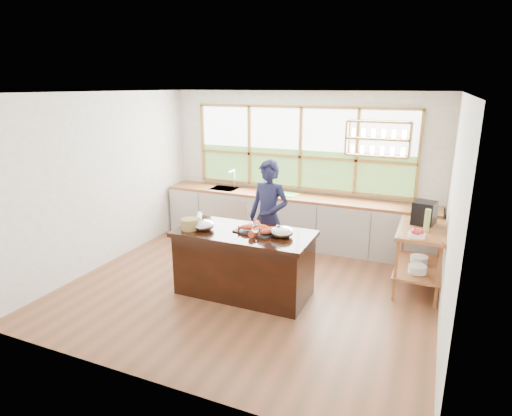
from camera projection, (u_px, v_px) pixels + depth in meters
The scene contains 18 objects.
ground_plane at pixel (250, 287), 6.14m from camera, with size 5.00×5.00×0.00m, color brown.
room_shell at pixel (266, 161), 6.10m from camera, with size 5.02×4.52×2.71m.
back_counter at pixel (293, 219), 7.74m from camera, with size 4.90×0.63×0.90m.
right_shelf_unit at pixel (420, 249), 5.93m from camera, with size 0.62×1.10×0.90m.
island at pixel (244, 263), 5.84m from camera, with size 1.85×0.90×0.90m.
cook at pixel (269, 218), 6.41m from camera, with size 0.64×0.42×1.75m, color #181938.
potted_plant at pixel (265, 184), 7.84m from camera, with size 0.15×0.10×0.28m, color slate.
cutting_board at pixel (287, 194), 7.66m from camera, with size 0.40×0.30×0.01m, color #56C246.
espresso_machine at pixel (424, 213), 6.00m from camera, with size 0.28×0.30×0.33m, color black.
wine_bottle at pixel (427, 220), 5.70m from camera, with size 0.08×0.08×0.31m, color #94AA53.
fruit_bowl at pixel (417, 233), 5.51m from camera, with size 0.22×0.22×0.11m.
slate_board at pixel (257, 231), 5.72m from camera, with size 0.55×0.40×0.02m, color black.
lobster_pile at pixel (258, 228), 5.67m from camera, with size 0.52×0.48×0.08m.
mixing_bowl_left at pixel (204, 225), 5.79m from camera, with size 0.30×0.30×0.14m, color #BBBEC2.
mixing_bowl_right at pixel (282, 232), 5.52m from camera, with size 0.30×0.30×0.15m, color #BBBEC2.
wine_glass at pixel (256, 229), 5.31m from camera, with size 0.08×0.08×0.22m.
wicker_basket at pixel (190, 224), 5.79m from camera, with size 0.23×0.23×0.15m, color #9C7F46.
parchment_roll at pixel (199, 217), 6.22m from camera, with size 0.08×0.08×0.30m, color silver.
Camera 1 is at (2.29, -5.10, 2.78)m, focal length 30.00 mm.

